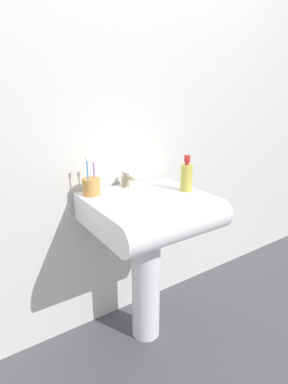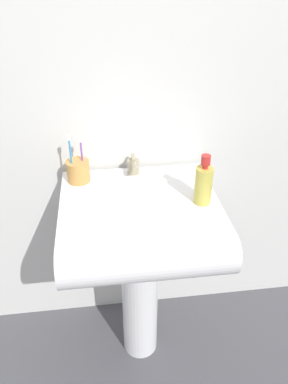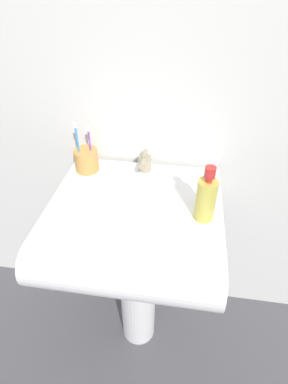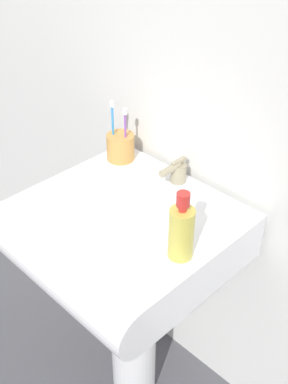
% 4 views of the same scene
% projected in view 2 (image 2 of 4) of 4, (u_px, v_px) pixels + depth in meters
% --- Properties ---
extents(ground_plane, '(6.00, 6.00, 0.00)m').
position_uv_depth(ground_plane, '(140.00, 344.00, 1.81)').
color(ground_plane, '#4C4C51').
rests_on(ground_plane, ground).
extents(wall_back, '(5.00, 0.05, 2.40)m').
position_uv_depth(wall_back, '(129.00, 78.00, 1.40)').
color(wall_back, silver).
rests_on(wall_back, ground).
extents(sink_pedestal, '(0.16, 0.16, 0.70)m').
position_uv_depth(sink_pedestal, '(140.00, 293.00, 1.62)').
color(sink_pedestal, white).
rests_on(sink_pedestal, ground).
extents(sink_basin, '(0.57, 0.55, 0.14)m').
position_uv_depth(sink_basin, '(141.00, 224.00, 1.35)').
color(sink_basin, white).
rests_on(sink_basin, sink_pedestal).
extents(faucet, '(0.05, 0.10, 0.07)m').
position_uv_depth(faucet, '(135.00, 166.00, 1.50)').
color(faucet, tan).
rests_on(faucet, sink_basin).
extents(toothbrush_cup, '(0.09, 0.09, 0.20)m').
position_uv_depth(toothbrush_cup, '(78.00, 171.00, 1.45)').
color(toothbrush_cup, '#D19347').
rests_on(toothbrush_cup, sink_basin).
extents(soap_bottle, '(0.06, 0.06, 0.19)m').
position_uv_depth(soap_bottle, '(203.00, 184.00, 1.30)').
color(soap_bottle, gold).
rests_on(soap_bottle, sink_basin).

